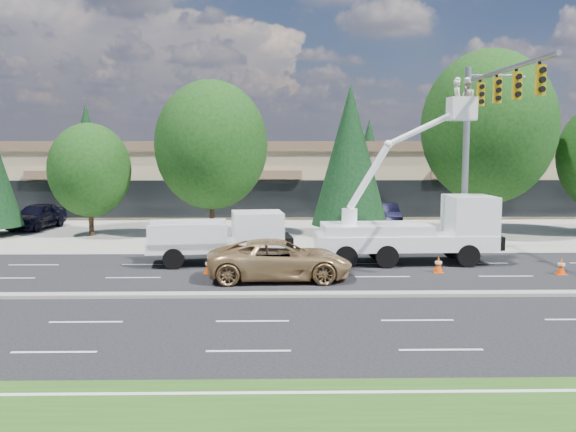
{
  "coord_description": "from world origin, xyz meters",
  "views": [
    {
      "loc": [
        0.72,
        -22.07,
        5.34
      ],
      "look_at": [
        1.21,
        3.87,
        2.4
      ],
      "focal_mm": 40.0,
      "sensor_mm": 36.0,
      "label": 1
    }
  ],
  "objects_px": {
    "signal_mast": "(481,128)",
    "utility_pickup": "(225,242)",
    "bucket_truck": "(421,224)",
    "minivan": "(280,260)"
  },
  "relations": [
    {
      "from": "signal_mast",
      "to": "minivan",
      "type": "relative_size",
      "value": 1.79
    },
    {
      "from": "utility_pickup",
      "to": "bucket_truck",
      "type": "relative_size",
      "value": 0.76
    },
    {
      "from": "utility_pickup",
      "to": "bucket_truck",
      "type": "height_order",
      "value": "bucket_truck"
    },
    {
      "from": "signal_mast",
      "to": "bucket_truck",
      "type": "distance_m",
      "value": 5.2
    },
    {
      "from": "bucket_truck",
      "to": "minivan",
      "type": "bearing_deg",
      "value": -153.74
    },
    {
      "from": "utility_pickup",
      "to": "signal_mast",
      "type": "bearing_deg",
      "value": -3.0
    },
    {
      "from": "utility_pickup",
      "to": "minivan",
      "type": "height_order",
      "value": "utility_pickup"
    },
    {
      "from": "utility_pickup",
      "to": "bucket_truck",
      "type": "bearing_deg",
      "value": -7.07
    },
    {
      "from": "utility_pickup",
      "to": "bucket_truck",
      "type": "distance_m",
      "value": 8.78
    },
    {
      "from": "signal_mast",
      "to": "utility_pickup",
      "type": "relative_size",
      "value": 1.64
    }
  ]
}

